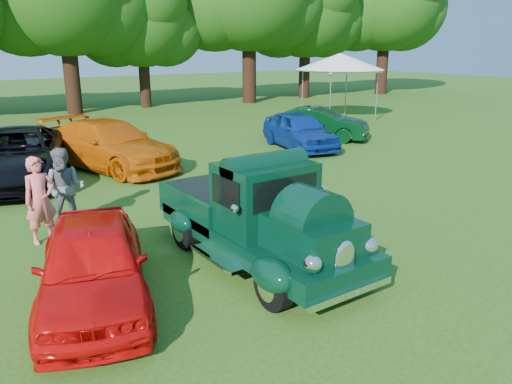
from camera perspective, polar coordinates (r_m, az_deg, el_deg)
ground at (r=8.71m, az=1.47°, el=-10.23°), size 120.00×120.00×0.00m
hero_pickup at (r=9.24m, az=0.20°, el=-3.00°), size 2.29×4.93×1.93m
red_convertible at (r=8.15m, az=-18.17°, el=-7.78°), size 2.73×4.28×1.36m
back_car_black at (r=16.30m, az=-25.75°, el=3.75°), size 4.34×6.23×1.58m
back_car_orange at (r=17.06m, az=-16.38°, el=5.19°), size 3.74×5.81×1.57m
back_car_blue at (r=19.71m, az=5.00°, el=7.03°), size 2.59×4.47×1.43m
back_car_green at (r=21.77m, az=7.21°, el=7.77°), size 3.60×4.23×1.37m
spectator_pink at (r=10.99m, az=-23.43°, el=-0.86°), size 0.73×0.56×1.80m
spectator_grey at (r=11.73m, az=-21.00°, el=0.42°), size 1.09×1.03×1.79m
canopy_tent at (r=27.85m, az=9.58°, el=14.44°), size 5.50×5.50×3.52m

